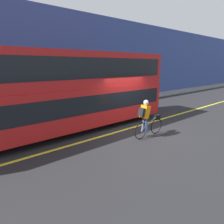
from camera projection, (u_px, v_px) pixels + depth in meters
The scene contains 7 objects.
ground_plane at pixel (133, 129), 8.71m from camera, with size 80.00×80.00×0.00m, color #232326.
road_center_line at pixel (130, 128), 8.87m from camera, with size 50.00×0.14×0.01m, color yellow.
sidewalk_curb at pixel (80, 107), 13.15m from camera, with size 60.00×1.71×0.12m.
building_facade at pixel (71, 60), 13.05m from camera, with size 60.00×0.30×6.86m.
bus at pixel (54, 90), 7.74m from camera, with size 11.62×2.47×3.68m.
cyclist_on_bike at pixel (147, 118), 7.56m from camera, with size 1.76×0.32×1.69m.
trash_bin at pixel (71, 101), 12.53m from camera, with size 0.50×0.50×0.97m.
Camera 1 is at (-5.76, -5.89, 3.12)m, focal length 28.00 mm.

